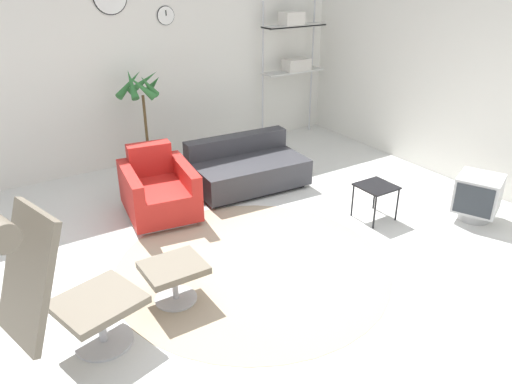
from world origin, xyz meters
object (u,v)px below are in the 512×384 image
Objects in this scene: crt_television at (478,196)px; ottoman at (174,273)px; shelf_unit at (294,44)px; couch_low at (246,169)px; side_table at (376,189)px; lounge_chair at (49,279)px; potted_plant at (146,134)px; armchair_red at (159,192)px.

ottoman is at bearing 58.47° from crt_television.
crt_television is at bearing -89.85° from shelf_unit.
shelf_unit is at bearing -138.49° from couch_low.
shelf_unit reaches higher than side_table.
lounge_chair is 5.50m from shelf_unit.
lounge_chair is 2.26× the size of crt_television.
shelf_unit is at bearing 71.84° from side_table.
ottoman is 1.25× the size of side_table.
lounge_chair is 3.52m from side_table.
lounge_chair is 0.94× the size of potted_plant.
couch_low is 1.69m from side_table.
side_table is (2.49, 0.16, 0.09)m from ottoman.
side_table is at bearing 81.82° from lounge_chair.
potted_plant is (-0.90, 1.04, 0.34)m from couch_low.
shelf_unit is (2.55, 0.24, 0.90)m from potted_plant.
ottoman is at bearing -107.51° from potted_plant.
lounge_chair is 0.64× the size of shelf_unit.
lounge_chair is 4.43m from crt_television.
couch_low is 2.72m from crt_television.
lounge_chair is 2.40m from armchair_red.
armchair_red is at bearing -154.04° from shelf_unit.
crt_television is 4.10m from potted_plant.
potted_plant is (0.34, 1.17, 0.30)m from armchair_red.
ottoman is (0.98, 0.27, -0.47)m from lounge_chair.
crt_television is (2.90, -2.02, 0.00)m from armchair_red.
crt_television is at bearing -7.72° from ottoman.
potted_plant is (1.84, 2.99, -0.17)m from lounge_chair.
ottoman is at bearing -176.29° from side_table.
lounge_chair reaches higher than couch_low.
lounge_chair is 3.40m from couch_low.
side_table is 1.12m from crt_television.
shelf_unit is (4.39, 3.23, 0.73)m from lounge_chair.
lounge_chair is 1.34× the size of armchair_red.
potted_plant is at bearing 72.49° from ottoman.
lounge_chair reaches higher than ottoman.
ottoman is 4.68m from shelf_unit.
ottoman is 0.24× the size of shelf_unit.
side_table is at bearing 119.48° from couch_low.
crt_television is (4.40, -0.20, -0.46)m from lounge_chair.
couch_low is at bearing 13.94° from crt_television.
ottoman is 2.50m from side_table.
shelf_unit reaches higher than crt_television.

